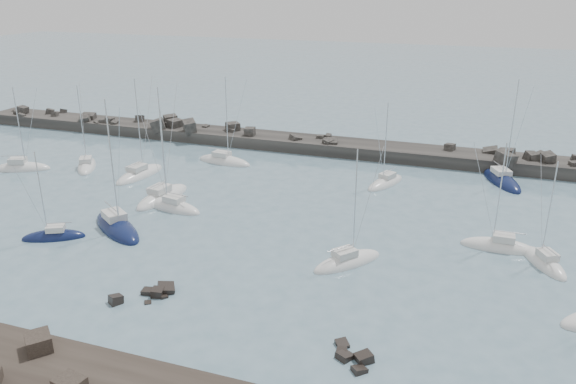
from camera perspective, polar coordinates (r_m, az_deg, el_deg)
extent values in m
plane|color=slate|center=(54.51, -5.94, -6.79)|extent=(400.00, 400.00, 0.00)
cube|color=black|center=(40.66, -21.30, -17.71)|extent=(2.11, 1.86, 0.81)
cube|color=black|center=(45.85, -23.59, -13.60)|extent=(1.23, 1.22, 0.41)
cube|color=black|center=(44.98, -24.02, -13.77)|extent=(2.56, 2.53, 1.21)
cube|color=black|center=(49.29, -12.51, -10.39)|extent=(0.89, 0.90, 0.46)
cube|color=black|center=(50.14, -14.03, -9.86)|extent=(1.12, 1.04, 0.71)
cube|color=black|center=(50.10, -12.31, -9.76)|extent=(2.10, 1.93, 1.43)
cube|color=black|center=(48.91, -14.06, -10.93)|extent=(0.85, 0.84, 0.41)
cube|color=black|center=(49.47, -13.11, -9.95)|extent=(1.24, 1.23, 0.91)
cube|color=black|center=(49.45, -17.09, -10.49)|extent=(1.39, 1.52, 1.17)
cube|color=black|center=(41.70, 5.76, -16.56)|extent=(1.48, 1.58, 1.16)
cube|color=black|center=(42.80, 5.52, -15.17)|extent=(1.29, 1.33, 0.70)
cube|color=black|center=(41.50, 7.75, -16.53)|extent=(1.64, 1.55, 1.15)
cube|color=black|center=(40.65, 7.22, -17.74)|extent=(1.31, 1.42, 1.02)
cube|color=black|center=(42.16, 5.50, -15.89)|extent=(0.83, 0.71, 0.66)
cube|color=#292724|center=(89.93, -0.13, 4.68)|extent=(115.00, 6.00, 3.20)
cube|color=#292724|center=(87.25, 4.43, 4.96)|extent=(2.14, 2.28, 1.41)
cube|color=#292724|center=(97.70, -12.09, 6.60)|extent=(1.27, 1.41, 1.33)
cube|color=#292724|center=(116.80, -25.65, 7.26)|extent=(1.84, 2.01, 1.53)
cube|color=#292724|center=(114.22, -25.46, 6.95)|extent=(1.65, 1.48, 1.34)
cube|color=#292724|center=(119.59, -25.98, 7.35)|extent=(1.63, 1.58, 1.18)
cube|color=#292724|center=(107.07, -19.60, 7.19)|extent=(2.78, 2.56, 1.56)
cube|color=#292724|center=(97.34, -11.37, 6.77)|extent=(2.68, 2.76, 1.69)
cube|color=#292724|center=(111.69, -22.60, 7.22)|extent=(1.36, 1.49, 1.31)
cube|color=#292724|center=(84.53, 21.26, 3.66)|extent=(2.71, 2.48, 1.62)
cube|color=#292724|center=(117.84, -25.71, 7.13)|extent=(1.48, 1.58, 0.99)
cube|color=#292724|center=(89.04, 3.70, 5.34)|extent=(1.44, 1.34, 1.09)
cube|color=#292724|center=(86.26, 19.89, 3.84)|extent=(2.32, 1.94, 1.83)
cube|color=#292724|center=(84.91, 23.46, 3.33)|extent=(2.23, 2.14, 1.60)
cube|color=#292724|center=(101.00, -11.85, 7.20)|extent=(2.80, 2.88, 1.84)
cube|color=#292724|center=(119.28, -25.51, 7.60)|extent=(1.20, 1.33, 1.23)
cube|color=#292724|center=(103.19, -17.67, 6.90)|extent=(1.27, 1.47, 1.44)
cube|color=#292724|center=(114.30, -23.04, 7.41)|extent=(2.01, 2.06, 1.86)
cube|color=#292724|center=(96.81, -13.07, 6.60)|extent=(3.25, 2.94, 2.58)
cube|color=#292724|center=(105.53, -19.93, 6.92)|extent=(2.33, 2.47, 1.99)
cube|color=#292724|center=(90.21, -3.90, 6.09)|extent=(1.79, 1.71, 1.56)
cube|color=#292724|center=(84.66, 27.19, 2.38)|extent=(1.94, 1.69, 1.36)
cube|color=#292724|center=(120.02, -25.47, 7.52)|extent=(1.81, 1.92, 1.77)
cube|color=#292724|center=(101.20, -12.69, 6.91)|extent=(1.59, 1.52, 1.35)
cube|color=#292724|center=(93.79, -5.63, 6.48)|extent=(2.86, 2.85, 1.84)
cube|color=#292724|center=(114.25, -21.86, 7.53)|extent=(1.76, 1.95, 1.67)
cube|color=#292724|center=(102.25, -17.21, 6.57)|extent=(1.42, 1.46, 1.54)
cube|color=#292724|center=(84.55, 24.90, 3.00)|extent=(2.28, 2.48, 2.33)
cube|color=#292724|center=(85.88, 4.10, 5.10)|extent=(1.87, 1.89, 1.15)
cube|color=#292724|center=(85.02, 23.79, 3.10)|extent=(2.43, 2.26, 2.01)
cube|color=#292724|center=(85.55, 16.12, 4.36)|extent=(1.73, 1.66, 1.26)
cube|color=#292724|center=(87.86, 0.73, 5.35)|extent=(2.38, 2.23, 1.77)
cube|color=#292724|center=(86.15, 4.39, 4.94)|extent=(2.36, 2.33, 1.77)
cube|color=#292724|center=(88.82, 3.33, 5.53)|extent=(1.12, 1.29, 0.91)
cube|color=#292724|center=(103.97, -18.73, 6.61)|extent=(1.66, 1.60, 1.04)
cube|color=#292724|center=(93.28, -5.75, 6.20)|extent=(1.75, 1.75, 1.52)
cube|color=#292724|center=(102.65, -14.81, 7.14)|extent=(2.20, 2.41, 1.82)
cube|color=#292724|center=(82.45, 21.20, 3.08)|extent=(3.33, 3.09, 2.34)
cube|color=#292724|center=(89.29, 4.10, 5.58)|extent=(0.92, 1.09, 1.18)
cube|color=#292724|center=(97.68, -12.63, 6.53)|extent=(1.34, 1.42, 0.75)
cube|color=#292724|center=(103.79, -18.08, 6.77)|extent=(1.84, 1.86, 1.35)
cube|color=#292724|center=(115.92, -25.33, 7.49)|extent=(1.83, 1.57, 1.82)
cube|color=#292724|center=(96.48, -8.35, 6.57)|extent=(1.06, 1.18, 0.80)
cube|color=#292724|center=(87.22, 27.15, 3.09)|extent=(1.13, 1.01, 0.99)
cube|color=#292724|center=(93.77, -9.97, 6.56)|extent=(2.94, 3.33, 2.56)
cube|color=#292724|center=(87.07, 24.34, 3.52)|extent=(1.42, 1.44, 0.97)
ellipsoid|color=silver|center=(87.64, -25.41, 2.08)|extent=(8.24, 5.44, 2.20)
cube|color=silver|center=(87.42, -25.78, 2.89)|extent=(2.67, 2.36, 0.75)
cylinder|color=silver|center=(85.82, -25.65, 6.07)|extent=(0.13, 0.13, 10.70)
cylinder|color=silver|center=(87.43, -26.19, 3.31)|extent=(2.94, 1.38, 0.11)
ellipsoid|color=silver|center=(85.33, -19.75, 2.43)|extent=(6.33, 7.96, 2.03)
cube|color=silver|center=(84.62, -19.87, 3.11)|extent=(2.53, 2.72, 0.65)
cylinder|color=silver|center=(84.33, -20.22, 6.55)|extent=(0.11, 0.11, 10.66)
cylinder|color=silver|center=(83.92, -19.96, 3.39)|extent=(1.79, 2.71, 0.09)
ellipsoid|color=#0F183F|center=(63.21, -22.69, -4.32)|extent=(6.55, 4.72, 1.78)
cube|color=silver|center=(62.72, -22.55, -3.43)|extent=(2.18, 1.97, 0.61)
cylinder|color=silver|center=(61.52, -23.80, -0.06)|extent=(0.10, 0.10, 8.59)
cylinder|color=silver|center=(62.39, -22.22, -2.93)|extent=(2.29, 1.27, 0.09)
ellipsoid|color=silver|center=(79.28, -14.81, 1.62)|extent=(3.85, 9.26, 2.22)
cube|color=silver|center=(78.57, -15.11, 2.41)|extent=(2.10, 2.72, 0.69)
cylinder|color=silver|center=(77.88, -14.94, 6.66)|extent=(0.12, 0.12, 12.14)
cylinder|color=silver|center=(77.93, -15.45, 2.72)|extent=(0.53, 3.58, 0.10)
ellipsoid|color=silver|center=(82.82, -6.47, 3.01)|extent=(8.88, 3.76, 2.16)
cube|color=silver|center=(82.67, -6.75, 3.88)|extent=(2.61, 2.03, 0.68)
cylinder|color=silver|center=(80.67, -6.25, 7.50)|extent=(0.12, 0.12, 11.62)
cylinder|color=silver|center=(82.82, -7.12, 4.35)|extent=(3.43, 0.54, 0.10)
ellipsoid|color=silver|center=(67.20, -11.70, -1.59)|extent=(8.39, 3.96, 2.11)
cube|color=silver|center=(66.49, -11.51, -0.67)|extent=(2.52, 2.02, 0.69)
cylinder|color=silver|center=(65.52, -12.52, 3.66)|extent=(0.12, 0.12, 10.89)
cylinder|color=silver|center=(65.91, -11.18, -0.24)|extent=(3.19, 0.70, 0.10)
ellipsoid|color=silver|center=(74.60, 9.87, 0.81)|extent=(4.98, 7.77, 1.92)
cube|color=silver|center=(74.53, 10.07, 1.70)|extent=(2.19, 2.50, 0.62)
cylinder|color=silver|center=(72.35, 9.89, 5.05)|extent=(0.11, 0.11, 10.06)
cylinder|color=silver|center=(74.77, 10.31, 2.21)|extent=(1.22, 2.79, 0.09)
ellipsoid|color=silver|center=(53.70, 6.06, -7.19)|extent=(6.63, 7.37, 2.00)
cube|color=silver|center=(52.95, 5.78, -6.17)|extent=(2.53, 2.61, 0.66)
cylinder|color=silver|center=(51.53, 6.84, -1.14)|extent=(0.11, 0.11, 10.25)
cylinder|color=silver|center=(52.38, 5.33, -5.72)|extent=(2.00, 2.41, 0.09)
ellipsoid|color=#0F183F|center=(79.55, 20.87, 0.99)|extent=(6.53, 9.75, 2.26)
cube|color=silver|center=(79.55, 20.84, 1.99)|extent=(2.81, 3.18, 0.68)
cylinder|color=silver|center=(76.92, 21.79, 5.92)|extent=(0.12, 0.12, 12.67)
cylinder|color=silver|center=(79.93, 20.71, 2.57)|extent=(1.64, 3.46, 0.10)
ellipsoid|color=silver|center=(60.02, 20.58, -5.35)|extent=(7.38, 2.30, 2.04)
cube|color=silver|center=(59.54, 21.08, -4.34)|extent=(2.07, 1.49, 0.70)
cylinder|color=silver|center=(57.79, 20.72, -0.06)|extent=(0.12, 0.12, 9.95)
cylinder|color=silver|center=(59.32, 21.65, -3.83)|extent=(2.95, 0.11, 0.10)
ellipsoid|color=silver|center=(58.46, 24.53, -6.66)|extent=(4.95, 6.98, 1.90)
cube|color=silver|center=(57.73, 24.87, -5.80)|extent=(2.08, 2.31, 0.66)
cylinder|color=silver|center=(56.78, 25.05, -1.57)|extent=(0.11, 0.11, 9.14)
cylinder|color=silver|center=(57.13, 25.20, -5.45)|extent=(1.32, 2.45, 0.09)
ellipsoid|color=silver|center=(70.34, -12.62, -0.64)|extent=(3.94, 9.53, 2.35)
cube|color=silver|center=(69.52, -12.94, 0.29)|extent=(2.16, 2.79, 0.75)
cylinder|color=silver|center=(68.65, -12.71, 5.21)|extent=(0.13, 0.13, 12.49)
cylinder|color=silver|center=(68.82, -13.32, 0.67)|extent=(0.54, 3.69, 0.11)
ellipsoid|color=#0F183F|center=(63.06, -16.95, -3.62)|extent=(9.72, 7.99, 2.49)
cube|color=silver|center=(62.92, -17.24, -2.26)|extent=(3.35, 3.16, 0.80)
cylinder|color=silver|center=(59.73, -17.45, 2.81)|extent=(0.14, 0.14, 13.13)
cylinder|color=silver|center=(63.25, -17.52, -1.44)|extent=(3.27, 2.29, 0.11)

